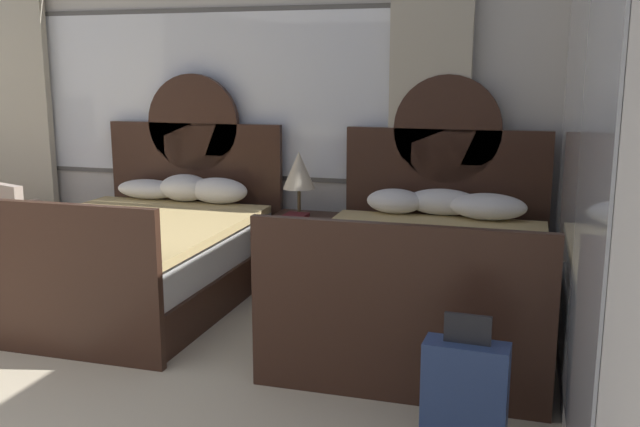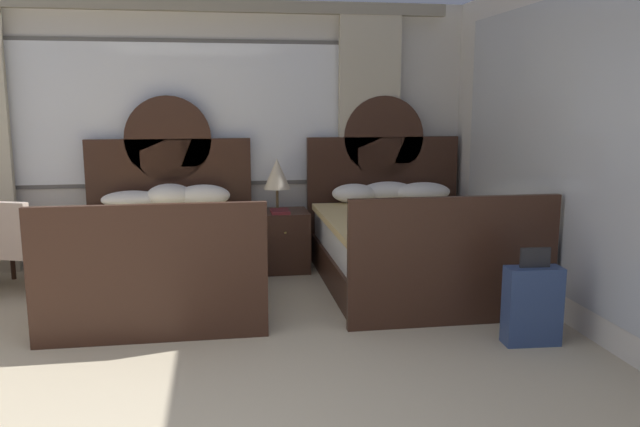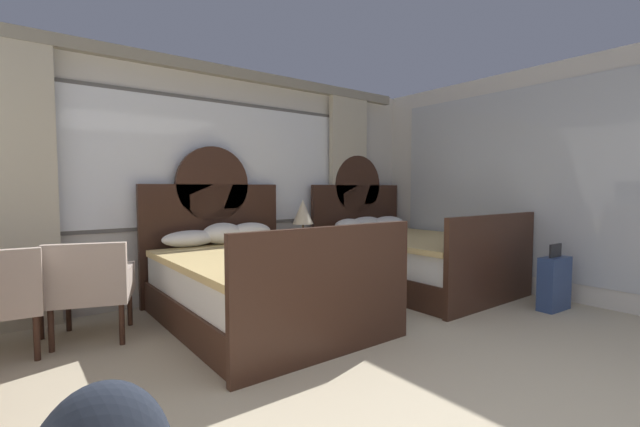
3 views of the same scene
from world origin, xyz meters
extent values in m
cube|color=beige|center=(0.00, 4.12, 1.35)|extent=(5.96, 0.07, 2.70)
cube|color=#5B5954|center=(0.00, 4.08, 1.56)|extent=(3.60, 0.02, 1.49)
cube|color=white|center=(0.00, 4.07, 1.56)|extent=(3.52, 0.02, 1.41)
cube|color=#C1B79E|center=(1.95, 3.98, 1.30)|extent=(0.65, 0.08, 2.60)
cube|color=gray|center=(0.00, 3.98, 2.62)|extent=(5.48, 0.10, 0.12)
cube|color=beige|center=(3.01, 1.74, 1.35)|extent=(0.07, 4.68, 2.70)
cube|color=#B2B7BC|center=(2.97, 2.04, 1.35)|extent=(0.01, 3.28, 2.27)
cube|color=#382116|center=(-0.13, 2.88, 0.15)|extent=(1.56, 2.09, 0.30)
cube|color=white|center=(-0.13, 2.88, 0.45)|extent=(1.50, 1.99, 0.29)
cube|color=tan|center=(-0.13, 2.80, 0.62)|extent=(1.60, 1.89, 0.06)
cube|color=#382116|center=(-0.13, 3.96, 0.66)|extent=(1.64, 0.06, 1.32)
cylinder|color=#382116|center=(-0.13, 3.96, 1.32)|extent=(0.86, 0.06, 0.86)
cube|color=#382116|center=(-0.13, 1.81, 0.50)|extent=(1.64, 0.06, 0.99)
ellipsoid|color=white|center=(-0.48, 3.74, 0.74)|extent=(0.59, 0.27, 0.17)
ellipsoid|color=white|center=(-0.12, 3.73, 0.77)|extent=(0.45, 0.33, 0.24)
ellipsoid|color=white|center=(0.21, 3.71, 0.77)|extent=(0.53, 0.25, 0.22)
cube|color=#382116|center=(2.11, 2.88, 0.15)|extent=(1.56, 2.09, 0.30)
cube|color=white|center=(2.11, 2.88, 0.45)|extent=(1.50, 1.99, 0.29)
cube|color=tan|center=(2.11, 2.80, 0.62)|extent=(1.60, 1.89, 0.06)
cube|color=#382116|center=(2.11, 3.96, 0.66)|extent=(1.64, 0.06, 1.32)
cylinder|color=#382116|center=(2.11, 3.96, 1.32)|extent=(0.86, 0.06, 0.86)
cube|color=#382116|center=(2.11, 1.81, 0.50)|extent=(1.64, 0.06, 0.99)
ellipsoid|color=white|center=(1.74, 3.72, 0.75)|extent=(0.45, 0.29, 0.20)
ellipsoid|color=white|center=(2.11, 3.77, 0.76)|extent=(0.58, 0.26, 0.21)
ellipsoid|color=white|center=(2.46, 3.68, 0.76)|extent=(0.58, 0.31, 0.20)
cube|color=#382116|center=(0.99, 3.63, 0.30)|extent=(0.50, 0.50, 0.60)
sphere|color=tan|center=(0.99, 3.37, 0.43)|extent=(0.02, 0.02, 0.02)
cylinder|color=brown|center=(0.94, 3.69, 0.61)|extent=(0.14, 0.14, 0.02)
cylinder|color=brown|center=(0.94, 3.69, 0.72)|extent=(0.03, 0.03, 0.20)
cone|color=beige|center=(0.94, 3.69, 0.98)|extent=(0.27, 0.27, 0.31)
cube|color=maroon|center=(0.95, 3.53, 0.62)|extent=(0.18, 0.26, 0.03)
cube|color=#B29E8E|center=(-1.46, 3.37, 0.39)|extent=(0.77, 0.77, 0.10)
cube|color=#B29E8E|center=(-1.20, 3.28, 0.52)|extent=(0.24, 0.53, 0.16)
cylinder|color=#382116|center=(-1.14, 3.52, 0.17)|extent=(0.04, 0.04, 0.34)
cylinder|color=#382116|center=(-1.61, 3.69, 0.17)|extent=(0.04, 0.04, 0.34)
cylinder|color=#382116|center=(-1.30, 3.05, 0.17)|extent=(0.04, 0.04, 0.34)
cube|color=navy|center=(2.51, 1.35, 0.28)|extent=(0.40, 0.19, 0.56)
cube|color=#232326|center=(2.51, 1.35, 0.63)|extent=(0.22, 0.03, 0.14)
cylinder|color=black|center=(2.36, 1.36, 0.03)|extent=(0.05, 0.02, 0.05)
cylinder|color=black|center=(2.67, 1.35, 0.03)|extent=(0.05, 0.02, 0.05)
camera|label=1|loc=(2.73, -1.76, 1.79)|focal=39.75mm
camera|label=2|loc=(0.37, -2.63, 1.69)|focal=35.71mm
camera|label=3|loc=(-2.02, -0.56, 1.28)|focal=23.22mm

